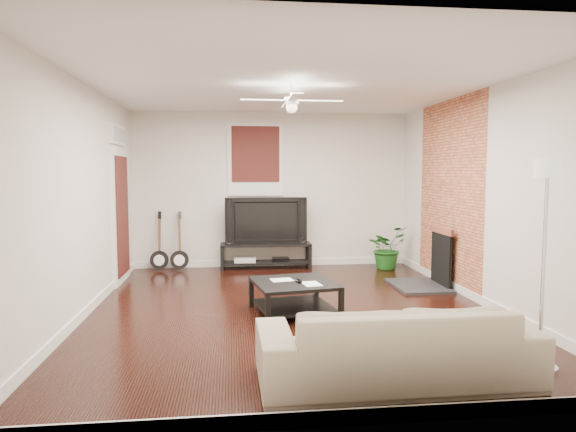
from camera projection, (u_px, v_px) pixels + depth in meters
name	position (u px, v px, depth m)	size (l,w,h in m)	color
room	(292.00, 199.00, 6.32)	(5.01, 6.01, 2.81)	black
brick_accent	(449.00, 194.00, 7.59)	(0.02, 2.20, 2.80)	#A95336
fireplace	(429.00, 257.00, 7.64)	(0.80, 1.10, 0.92)	black
window_back	(256.00, 160.00, 9.18)	(1.00, 0.06, 1.30)	#3F1211
door_left	(121.00, 203.00, 7.94)	(0.08, 1.00, 2.50)	white
tv_stand	(266.00, 256.00, 9.16)	(1.62, 0.43, 0.45)	black
tv	(266.00, 220.00, 9.12)	(1.45, 0.19, 0.83)	black
coffee_table	(294.00, 297.00, 6.23)	(0.94, 0.94, 0.40)	black
sofa	(395.00, 342.00, 4.21)	(2.27, 0.89, 0.66)	tan
floor_lamp	(544.00, 266.00, 4.41)	(0.30, 0.30, 1.85)	silver
potted_plant	(387.00, 247.00, 9.08)	(0.69, 0.60, 0.77)	#1A5919
guitar_left	(159.00, 241.00, 8.90)	(0.32, 0.23, 1.05)	black
guitar_right	(179.00, 241.00, 8.90)	(0.32, 0.23, 1.05)	black
ceiling_fan	(292.00, 101.00, 6.22)	(1.24, 1.24, 0.32)	white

